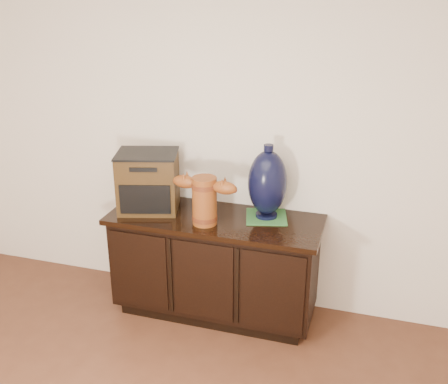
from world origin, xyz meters
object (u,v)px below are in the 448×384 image
(spray_can, at_px, (200,190))
(terracotta_vessel, at_px, (205,198))
(sideboard, at_px, (215,265))
(tv_radio, at_px, (148,181))
(lamp_base, at_px, (267,183))

(spray_can, bearing_deg, terracotta_vessel, -65.69)
(sideboard, xyz_separation_m, tv_radio, (-0.49, 0.01, 0.57))
(sideboard, distance_m, terracotta_vessel, 0.56)
(terracotta_vessel, height_order, tv_radio, tv_radio)
(sideboard, bearing_deg, terracotta_vessel, -107.23)
(tv_radio, relative_size, spray_can, 2.60)
(lamp_base, bearing_deg, sideboard, -163.03)
(terracotta_vessel, height_order, lamp_base, lamp_base)
(spray_can, bearing_deg, tv_radio, -143.67)
(sideboard, distance_m, spray_can, 0.54)
(tv_radio, distance_m, spray_can, 0.39)
(tv_radio, bearing_deg, terracotta_vessel, -30.13)
(sideboard, bearing_deg, tv_radio, 179.32)
(lamp_base, distance_m, spray_can, 0.56)
(terracotta_vessel, bearing_deg, lamp_base, 35.76)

